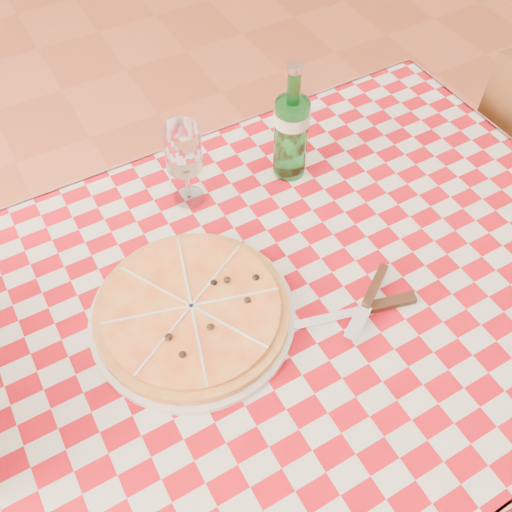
{
  "coord_description": "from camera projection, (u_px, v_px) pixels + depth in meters",
  "views": [
    {
      "loc": [
        -0.32,
        -0.46,
        1.59
      ],
      "look_at": [
        -0.02,
        0.06,
        0.82
      ],
      "focal_mm": 40.0,
      "sensor_mm": 36.0,
      "label": 1
    }
  ],
  "objects": [
    {
      "name": "wine_glass",
      "position": [
        185.0,
        166.0,
        1.07
      ],
      "size": [
        0.07,
        0.07,
        0.18
      ],
      "primitive_type": null,
      "rotation": [
        0.0,
        0.0,
        0.02
      ],
      "color": "white",
      "rests_on": "tablecloth"
    },
    {
      "name": "cutlery",
      "position": [
        365.0,
        307.0,
        0.97
      ],
      "size": [
        0.27,
        0.24,
        0.03
      ],
      "primitive_type": null,
      "rotation": [
        0.0,
        0.0,
        0.22
      ],
      "color": "silver",
      "rests_on": "tablecloth"
    },
    {
      "name": "tablecloth",
      "position": [
        283.0,
        297.0,
        1.0
      ],
      "size": [
        1.3,
        0.9,
        0.01
      ],
      "primitive_type": "cube",
      "color": "#A40A16",
      "rests_on": "dining_table"
    },
    {
      "name": "pizza_plate",
      "position": [
        192.0,
        310.0,
        0.95
      ],
      "size": [
        0.43,
        0.43,
        0.05
      ],
      "primitive_type": null,
      "rotation": [
        0.0,
        0.0,
        -0.29
      ],
      "color": "#CB9143",
      "rests_on": "tablecloth"
    },
    {
      "name": "water_bottle",
      "position": [
        292.0,
        123.0,
        1.09
      ],
      "size": [
        0.07,
        0.07,
        0.25
      ],
      "primitive_type": null,
      "rotation": [
        0.0,
        0.0,
        0.05
      ],
      "color": "#1A6B29",
      "rests_on": "tablecloth"
    },
    {
      "name": "dining_table",
      "position": [
        281.0,
        325.0,
        1.07
      ],
      "size": [
        1.2,
        0.8,
        0.75
      ],
      "color": "brown",
      "rests_on": "ground"
    }
  ]
}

